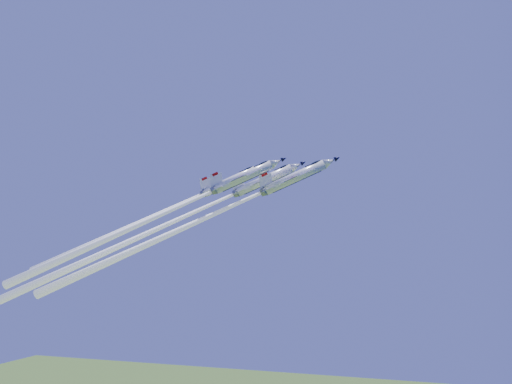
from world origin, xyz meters
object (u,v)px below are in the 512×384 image
(jet_right, at_px, (153,218))
(jet_slot, at_px, (157,215))
(jet_left, at_px, (160,228))
(jet_lead, at_px, (195,222))

(jet_right, distance_m, jet_slot, 4.48)
(jet_left, bearing_deg, jet_lead, 48.96)
(jet_lead, bearing_deg, jet_left, -131.04)
(jet_left, relative_size, jet_slot, 1.37)
(jet_lead, bearing_deg, jet_slot, -84.68)
(jet_lead, height_order, jet_left, jet_left)
(jet_lead, distance_m, jet_slot, 8.18)
(jet_right, bearing_deg, jet_lead, 122.99)
(jet_lead, relative_size, jet_left, 0.93)
(jet_lead, height_order, jet_slot, jet_lead)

